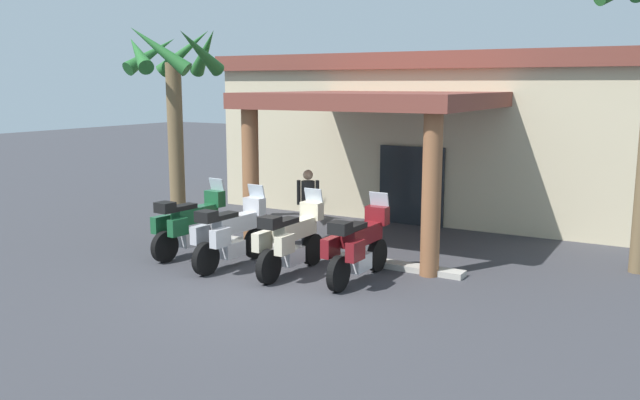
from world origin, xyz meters
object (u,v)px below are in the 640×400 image
object	(u,v)px
motorcycle_silver	(231,233)
pedestrian	(308,200)
motorcycle_green	(190,224)
motorcycle_cream	(291,240)
palm_tree_roadside	(174,84)
motorcycle_maroon	(358,245)
motel_building	(447,132)

from	to	relation	value
motorcycle_silver	pedestrian	size ratio (longest dim) A/B	1.27
motorcycle_green	motorcycle_cream	bearing A→B (deg)	-88.33
palm_tree_roadside	motorcycle_silver	bearing A→B (deg)	-29.96
motorcycle_maroon	pedestrian	size ratio (longest dim) A/B	1.27
motorcycle_cream	palm_tree_roadside	size ratio (longest dim) A/B	0.43
motorcycle_silver	palm_tree_roadside	distance (m)	4.67
motorcycle_cream	palm_tree_roadside	bearing A→B (deg)	70.37
motel_building	motorcycle_silver	bearing A→B (deg)	-101.06
motel_building	pedestrian	world-z (taller)	motel_building
motel_building	motorcycle_cream	world-z (taller)	motel_building
motel_building	motorcycle_green	distance (m)	8.82
motorcycle_maroon	motorcycle_cream	bearing A→B (deg)	101.50
motorcycle_green	motorcycle_cream	distance (m)	2.73
motorcycle_cream	pedestrian	world-z (taller)	pedestrian
motorcycle_cream	motel_building	bearing A→B (deg)	-0.32
motorcycle_green	pedestrian	size ratio (longest dim) A/B	1.27
pedestrian	motorcycle_silver	bearing A→B (deg)	147.37
motel_building	pedestrian	distance (m)	6.14
motorcycle_green	motorcycle_silver	world-z (taller)	same
motorcycle_green	motorcycle_cream	world-z (taller)	same
motorcycle_green	motorcycle_maroon	distance (m)	4.09
motel_building	motorcycle_silver	size ratio (longest dim) A/B	5.83
motorcycle_silver	palm_tree_roadside	bearing A→B (deg)	62.50
motorcycle_cream	motorcycle_maroon	bearing A→B (deg)	-78.78
motel_building	motorcycle_cream	xyz separation A→B (m)	(-0.07, -8.33, -1.62)
motel_building	palm_tree_roadside	xyz separation A→B (m)	(-4.51, -6.73, 1.41)
pedestrian	palm_tree_roadside	distance (m)	4.36
pedestrian	motorcycle_green	bearing A→B (deg)	118.04
motorcycle_silver	motorcycle_cream	xyz separation A→B (m)	(1.36, 0.18, 0.00)
motorcycle_green	motorcycle_maroon	world-z (taller)	same
motorcycle_maroon	palm_tree_roadside	world-z (taller)	palm_tree_roadside
motel_building	pedestrian	size ratio (longest dim) A/B	7.43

